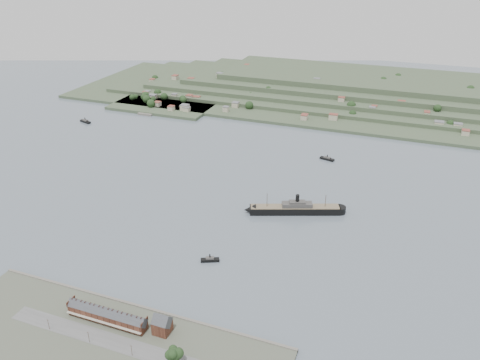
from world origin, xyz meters
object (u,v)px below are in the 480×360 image
(steamship, at_px, (292,209))
(fig_tree, at_px, (174,354))
(gabled_building, at_px, (162,324))
(tugboat, at_px, (210,260))
(terrace_row, at_px, (107,315))

(steamship, relative_size, fig_tree, 7.71)
(steamship, distance_m, fig_tree, 193.42)
(gabled_building, distance_m, fig_tree, 26.73)
(tugboat, bearing_deg, steamship, 66.61)
(gabled_building, xyz_separation_m, fig_tree, (18.50, -19.27, 0.85))
(steamship, bearing_deg, gabled_building, -102.14)
(steamship, bearing_deg, fig_tree, -95.56)
(tugboat, bearing_deg, terrace_row, -112.28)
(fig_tree, bearing_deg, gabled_building, 133.83)
(terrace_row, bearing_deg, gabled_building, 6.12)
(terrace_row, height_order, fig_tree, fig_tree)
(gabled_building, distance_m, tugboat, 80.10)
(gabled_building, bearing_deg, steamship, 77.86)
(steamship, distance_m, tugboat, 101.81)
(steamship, xyz_separation_m, fig_tree, (-18.74, -192.45, 4.93))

